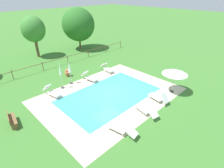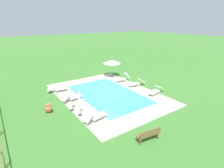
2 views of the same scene
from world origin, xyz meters
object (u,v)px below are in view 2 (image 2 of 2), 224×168
Objects in this scene: sun_lounger_north_far at (95,116)px; terracotta_urn_near_fence at (48,108)px; patio_umbrella_closed_row_centre at (79,97)px; patio_umbrella_open_foreground at (112,62)px; sun_lounger_north_end at (156,91)px; sun_lounger_south_mid at (136,83)px; patio_umbrella_closed_row_west at (71,93)px; sun_lounger_north_mid at (122,78)px; sun_lounger_south_near_corner at (58,88)px; wooden_bench_lawn_side at (149,134)px; sun_lounger_north_near_steps at (72,97)px.

terracotta_urn_near_fence is at bearing 38.36° from sun_lounger_north_far.
terracotta_urn_near_fence is at bearing 46.57° from patio_umbrella_closed_row_centre.
patio_umbrella_open_foreground is 10.23m from patio_umbrella_closed_row_centre.
sun_lounger_north_end is 1.02× the size of sun_lounger_south_mid.
patio_umbrella_closed_row_west reaches higher than sun_lounger_north_end.
sun_lounger_south_near_corner is (1.19, 7.45, -0.02)m from sun_lounger_north_mid.
wooden_bench_lawn_side is at bearing -158.48° from sun_lounger_north_far.
sun_lounger_north_mid is at bearing 179.61° from patio_umbrella_open_foreground.
sun_lounger_north_end is at bearing -51.06° from wooden_bench_lawn_side.
sun_lounger_south_mid is 4.69m from patio_umbrella_open_foreground.
patio_umbrella_closed_row_west is 1.11m from patio_umbrella_closed_row_centre.
sun_lounger_south_mid is 8.30m from patio_umbrella_closed_row_west.
sun_lounger_north_mid is 9.90m from terracotta_urn_near_fence.
sun_lounger_north_near_steps reaches higher than sun_lounger_south_near_corner.
sun_lounger_north_far reaches higher than terracotta_urn_near_fence.
patio_umbrella_open_foreground is 13.26m from wooden_bench_lawn_side.
sun_lounger_north_near_steps is at bearing 0.33° from sun_lounger_north_far.
sun_lounger_north_mid is 0.88× the size of sun_lounger_north_end.
sun_lounger_south_near_corner is (7.03, 0.41, -0.01)m from sun_lounger_north_far.
patio_umbrella_closed_row_centre reaches higher than sun_lounger_north_mid.
sun_lounger_north_near_steps is at bearing -66.91° from terracotta_urn_near_fence.
sun_lounger_north_end is 1.05× the size of sun_lounger_south_near_corner.
sun_lounger_north_end is at bearing -82.89° from sun_lounger_north_far.
sun_lounger_north_end is at bearing -113.73° from sun_lounger_north_near_steps.
patio_umbrella_closed_row_west is at bearing 113.35° from sun_lounger_north_mid.
sun_lounger_north_near_steps is at bearing -11.80° from patio_umbrella_closed_row_centre.
sun_lounger_north_far is 0.87× the size of patio_umbrella_open_foreground.
patio_umbrella_closed_row_centre is at bearing -133.43° from terracotta_urn_near_fence.
sun_lounger_south_near_corner is 0.88× the size of patio_umbrella_closed_row_west.
sun_lounger_north_mid reaches higher than wooden_bench_lawn_side.
sun_lounger_south_near_corner is at bearing 3.32° from sun_lounger_north_far.
sun_lounger_north_far is (-4.18, -0.02, 0.00)m from sun_lounger_north_near_steps.
sun_lounger_south_mid is at bearing 1.74° from sun_lounger_north_end.
sun_lounger_north_mid is at bearing -66.65° from patio_umbrella_closed_row_west.
sun_lounger_south_near_corner is at bearing 10.02° from wooden_bench_lawn_side.
patio_umbrella_closed_row_centre reaches higher than wooden_bench_lawn_side.
sun_lounger_south_mid is 0.84× the size of patio_umbrella_closed_row_centre.
sun_lounger_north_near_steps is at bearing 10.84° from wooden_bench_lawn_side.
patio_umbrella_closed_row_centre is (-1.09, -0.20, 0.00)m from patio_umbrella_closed_row_west.
sun_lounger_north_far is at bearing 138.97° from patio_umbrella_open_foreground.
sun_lounger_north_near_steps is 2.63× the size of terracotta_urn_near_fence.
patio_umbrella_open_foreground is at bearing -24.92° from wooden_bench_lawn_side.
sun_lounger_north_near_steps is at bearing -24.43° from patio_umbrella_closed_row_west.
sun_lounger_south_mid is 8.35m from patio_umbrella_closed_row_centre.
sun_lounger_north_near_steps is 2.88m from sun_lounger_south_near_corner.
patio_umbrella_closed_row_west is at bearing 98.82° from sun_lounger_south_mid.
wooden_bench_lawn_side is (-5.20, -2.12, -1.10)m from patio_umbrella_closed_row_centre.
sun_lounger_south_near_corner is 1.31× the size of wooden_bench_lawn_side.
terracotta_urn_near_fence is at bearing 105.89° from sun_lounger_north_mid.
sun_lounger_north_mid is 0.83× the size of patio_umbrella_open_foreground.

